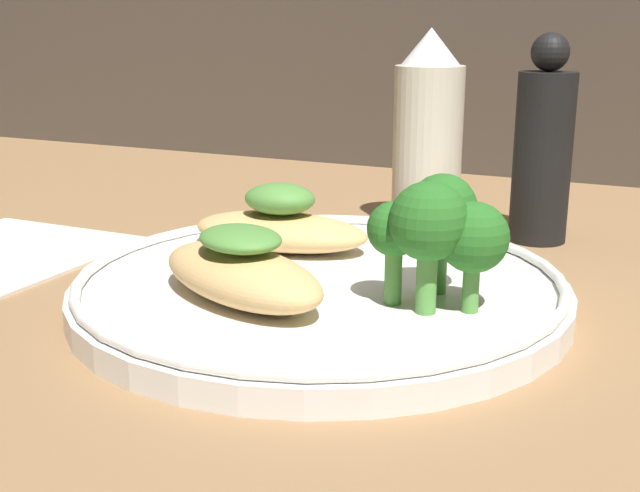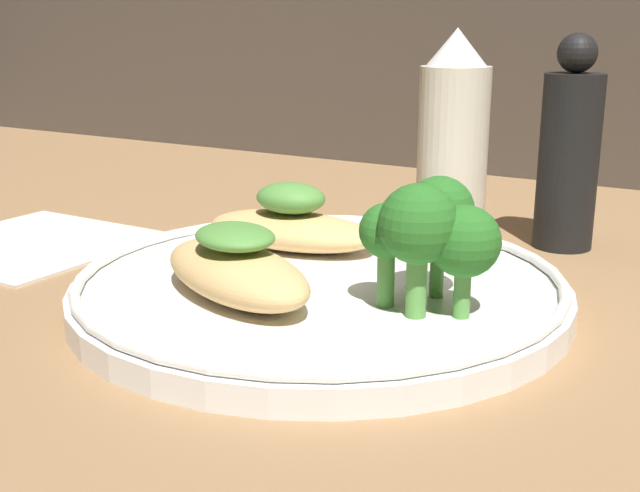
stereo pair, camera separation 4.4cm
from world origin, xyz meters
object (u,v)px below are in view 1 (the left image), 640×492
object	(u,v)px
sauce_bottle	(427,135)
pepper_grinder	(543,150)
broccoli_bunch	(439,225)
plate	(320,287)

from	to	relation	value
sauce_bottle	pepper_grinder	bearing A→B (deg)	0.00
broccoli_bunch	plate	bearing A→B (deg)	170.37
broccoli_bunch	sauce_bottle	world-z (taller)	sauce_bottle
broccoli_bunch	pepper_grinder	bearing A→B (deg)	86.01
broccoli_bunch	pepper_grinder	world-z (taller)	pepper_grinder
plate	sauce_bottle	xyz separation A→B (cm)	(-0.09, 19.01, 6.16)
plate	sauce_bottle	bearing A→B (deg)	90.26
plate	pepper_grinder	bearing A→B (deg)	65.95
broccoli_bunch	sauce_bottle	size ratio (longest dim) A/B	0.47
plate	sauce_bottle	distance (cm)	19.98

